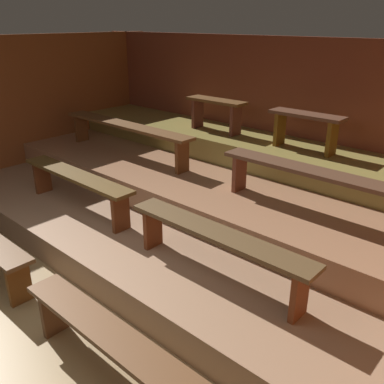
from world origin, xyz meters
TOP-DOWN VIEW (x-y plane):
  - ground at (0.00, 2.11)m, footprint 7.14×5.01m
  - wall_back at (0.00, 4.24)m, footprint 7.14×0.06m
  - wall_left at (-3.20, 2.11)m, footprint 0.06×5.01m
  - platform_lower at (0.00, 2.57)m, footprint 6.34×3.28m
  - platform_middle at (0.00, 3.13)m, footprint 6.34×2.17m
  - platform_upper at (0.00, 3.75)m, footprint 6.34×0.94m
  - bench_floor_right at (1.38, 0.46)m, footprint 2.41×0.26m
  - bench_lower_left at (-1.05, 1.61)m, footprint 1.84×0.26m
  - bench_lower_right at (1.05, 1.61)m, footprint 1.84×0.26m
  - bench_middle_left at (-1.53, 2.76)m, footprint 2.42×0.26m
  - bench_middle_right at (1.53, 2.76)m, footprint 2.42×0.26m
  - bench_upper_left at (-0.69, 3.72)m, footprint 0.91×0.26m
  - bench_upper_right at (0.69, 3.72)m, footprint 0.91×0.26m

SIDE VIEW (x-z plane):
  - ground at x=0.00m, z-range -0.08..0.00m
  - platform_lower at x=0.00m, z-range 0.00..0.31m
  - bench_floor_right at x=1.38m, z-range 0.15..0.60m
  - platform_middle at x=0.00m, z-range 0.31..0.62m
  - bench_lower_left at x=-1.05m, z-range 0.44..0.90m
  - bench_lower_right at x=1.05m, z-range 0.44..0.90m
  - platform_upper at x=0.00m, z-range 0.62..0.92m
  - bench_middle_left at x=-1.53m, z-range 0.76..1.22m
  - bench_middle_right at x=1.53m, z-range 0.76..1.22m
  - wall_back at x=0.00m, z-range 0.00..2.21m
  - wall_left at x=-3.20m, z-range 0.00..2.21m
  - bench_upper_left at x=-0.69m, z-range 1.02..1.47m
  - bench_upper_right at x=0.69m, z-range 1.02..1.47m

